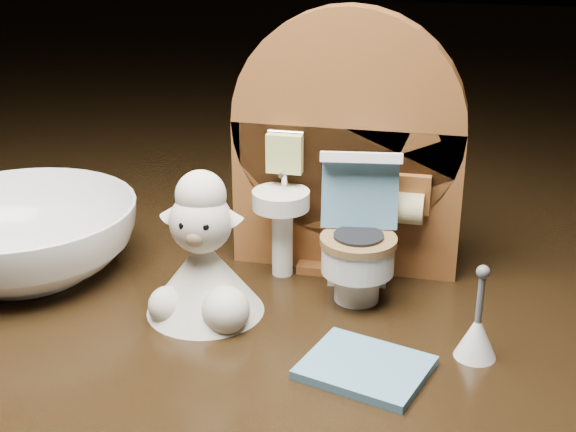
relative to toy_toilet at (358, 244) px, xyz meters
name	(u,v)px	position (x,y,z in m)	size (l,w,h in m)	color
backdrop_panel	(345,160)	(-0.01, 0.03, 0.04)	(0.13, 0.05, 0.15)	brown
toy_toilet	(358,244)	(0.00, 0.00, 0.00)	(0.04, 0.05, 0.08)	white
bath_mat	(365,368)	(0.02, -0.08, -0.03)	(0.06, 0.05, 0.00)	teal
toilet_brush	(477,333)	(0.06, -0.05, -0.02)	(0.02, 0.02, 0.05)	white
plush_lamb	(203,265)	(-0.07, -0.04, 0.00)	(0.06, 0.06, 0.08)	beige
ceramic_bowl	(23,238)	(-0.19, -0.02, -0.01)	(0.13, 0.13, 0.04)	white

